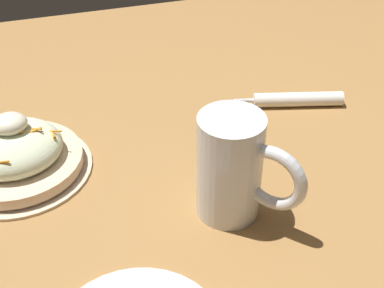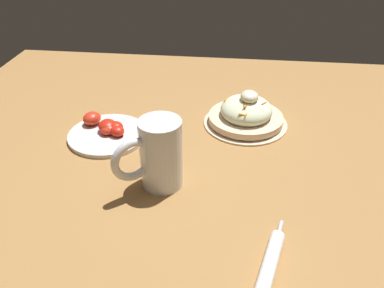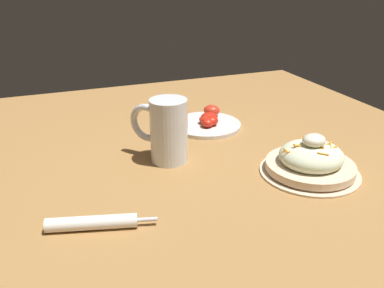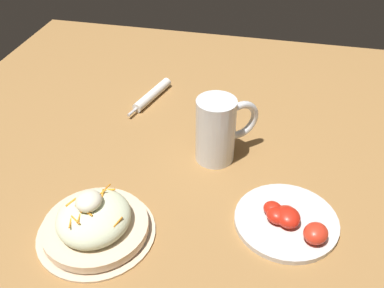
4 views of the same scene
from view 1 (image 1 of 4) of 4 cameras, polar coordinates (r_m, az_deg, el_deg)
The scene contains 4 objects.
ground_plane at distance 0.77m, azimuth 0.33°, elevation -5.84°, with size 1.43×1.43×0.00m, color #9E703D.
salad_plate at distance 0.84m, azimuth -18.32°, elevation -1.08°, with size 0.22×0.22×0.10m.
beer_mug at distance 0.71m, azimuth 4.33°, elevation -3.10°, with size 0.12×0.13×0.15m.
napkin_roll at distance 0.98m, azimuth 11.13°, elevation 4.69°, with size 0.19×0.07×0.03m.
Camera 1 is at (-0.17, -0.54, 0.52)m, focal length 50.05 mm.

